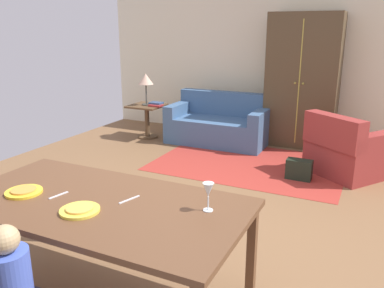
{
  "coord_description": "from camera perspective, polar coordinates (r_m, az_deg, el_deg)",
  "views": [
    {
      "loc": [
        1.4,
        -3.15,
        1.86
      ],
      "look_at": [
        -0.08,
        -0.05,
        0.85
      ],
      "focal_mm": 36.99,
      "sensor_mm": 36.0,
      "label": 1
    }
  ],
  "objects": [
    {
      "name": "table_lamp",
      "position": [
        6.86,
        -6.68,
        9.13
      ],
      "size": [
        0.26,
        0.26,
        0.54
      ],
      "color": "#42433C",
      "rests_on": "side_table"
    },
    {
      "name": "handbag",
      "position": [
        5.22,
        15.17,
        -3.58
      ],
      "size": [
        0.32,
        0.16,
        0.26
      ],
      "primitive_type": "cube",
      "color": "black",
      "rests_on": "ground_plane"
    },
    {
      "name": "armoire",
      "position": [
        6.6,
        15.65,
        8.72
      ],
      "size": [
        1.1,
        0.59,
        2.1
      ],
      "color": "brown",
      "rests_on": "ground_plane"
    },
    {
      "name": "knife",
      "position": [
        2.69,
        -9.03,
        -7.91
      ],
      "size": [
        0.06,
        0.17,
        0.01
      ],
      "primitive_type": "cube",
      "rotation": [
        0.0,
        0.0,
        -0.3
      ],
      "color": "silver",
      "rests_on": "dining_table"
    },
    {
      "name": "pizza_near_child",
      "position": [
        2.59,
        -15.9,
        -8.89
      ],
      "size": [
        0.17,
        0.17,
        0.01
      ],
      "primitive_type": "cylinder",
      "color": "gold",
      "rests_on": "plate_near_child"
    },
    {
      "name": "book_lower",
      "position": [
        6.79,
        -5.22,
        5.55
      ],
      "size": [
        0.22,
        0.16,
        0.03
      ],
      "primitive_type": "cube",
      "color": "maroon",
      "rests_on": "side_table"
    },
    {
      "name": "armchair",
      "position": [
        5.55,
        21.47,
        -0.95
      ],
      "size": [
        1.19,
        1.19,
        0.82
      ],
      "color": "maroon",
      "rests_on": "ground_plane"
    },
    {
      "name": "book_upper",
      "position": [
        6.87,
        -5.2,
        5.91
      ],
      "size": [
        0.22,
        0.16,
        0.03
      ],
      "primitive_type": "cube",
      "color": "#344C76",
      "rests_on": "book_lower"
    },
    {
      "name": "back_wall",
      "position": [
        7.01,
        14.19,
        11.71
      ],
      "size": [
        6.93,
        0.1,
        2.7
      ],
      "primitive_type": "cube",
      "color": "#F0E4C1",
      "rests_on": "ground_plane"
    },
    {
      "name": "couch",
      "position": [
        6.65,
        3.93,
        2.8
      ],
      "size": [
        1.63,
        0.86,
        0.82
      ],
      "color": "#41628B",
      "rests_on": "ground_plane"
    },
    {
      "name": "plate_near_child",
      "position": [
        2.6,
        -15.87,
        -9.19
      ],
      "size": [
        0.25,
        0.25,
        0.02
      ],
      "primitive_type": "cylinder",
      "color": "yellow",
      "rests_on": "dining_table"
    },
    {
      "name": "side_table",
      "position": [
        6.97,
        -6.51,
        3.97
      ],
      "size": [
        0.56,
        0.56,
        0.58
      ],
      "color": "brown",
      "rests_on": "ground_plane"
    },
    {
      "name": "area_rug",
      "position": [
        5.7,
        8.21,
        -2.8
      ],
      "size": [
        2.6,
        1.8,
        0.01
      ],
      "primitive_type": "cube",
      "color": "#A23027",
      "rests_on": "ground_plane"
    },
    {
      "name": "fork",
      "position": [
        2.87,
        -18.69,
        -7.02
      ],
      "size": [
        0.05,
        0.15,
        0.01
      ],
      "primitive_type": "cube",
      "rotation": [
        0.0,
        0.0,
        -0.21
      ],
      "color": "silver",
      "rests_on": "dining_table"
    },
    {
      "name": "pizza_near_man",
      "position": [
        2.99,
        -23.11,
        -6.11
      ],
      "size": [
        0.17,
        0.17,
        0.01
      ],
      "primitive_type": "cylinder",
      "color": "gold",
      "rests_on": "plate_near_man"
    },
    {
      "name": "wine_glass",
      "position": [
        2.46,
        2.36,
        -6.79
      ],
      "size": [
        0.07,
        0.07,
        0.19
      ],
      "color": "silver",
      "rests_on": "dining_table"
    },
    {
      "name": "plate_near_man",
      "position": [
        3.0,
        -23.08,
        -6.37
      ],
      "size": [
        0.25,
        0.25,
        0.02
      ],
      "primitive_type": "cylinder",
      "color": "yellow",
      "rests_on": "dining_table"
    },
    {
      "name": "ground_plane",
      "position": [
        4.36,
        4.21,
        -9.11
      ],
      "size": [
        6.93,
        6.24,
        0.02
      ],
      "primitive_type": "cube",
      "color": "brown"
    },
    {
      "name": "dining_table",
      "position": [
        2.75,
        -13.28,
        -9.17
      ],
      "size": [
        1.99,
        1.01,
        0.76
      ],
      "color": "brown",
      "rests_on": "ground_plane"
    }
  ]
}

